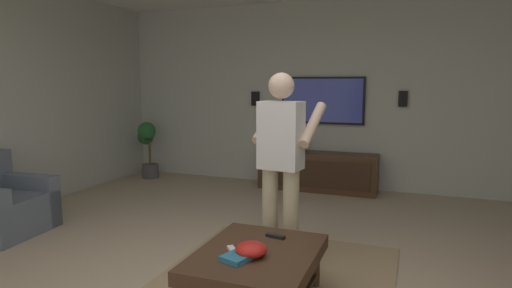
% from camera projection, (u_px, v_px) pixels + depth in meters
% --- Properties ---
extents(wall_back_tv, '(0.10, 6.97, 2.75)m').
position_uv_depth(wall_back_tv, '(335.00, 95.00, 6.30)').
color(wall_back_tv, '#B2B7AD').
rests_on(wall_back_tv, ground).
extents(coffee_table, '(1.00, 0.80, 0.40)m').
position_uv_depth(coffee_table, '(257.00, 265.00, 2.96)').
color(coffee_table, '#422B1C').
rests_on(coffee_table, ground).
extents(media_console, '(0.45, 1.70, 0.55)m').
position_uv_depth(media_console, '(317.00, 171.00, 6.21)').
color(media_console, '#422B1C').
rests_on(media_console, ground).
extents(tv, '(0.05, 1.23, 0.69)m').
position_uv_depth(tv, '(322.00, 100.00, 6.29)').
color(tv, black).
extents(person_standing, '(0.58, 0.59, 1.64)m').
position_uv_depth(person_standing, '(282.00, 156.00, 3.67)').
color(person_standing, '#C6B793').
rests_on(person_standing, ground).
extents(potted_plant_tall, '(0.40, 0.39, 0.93)m').
position_uv_depth(potted_plant_tall, '(147.00, 142.00, 6.97)').
color(potted_plant_tall, '#4C4C51').
rests_on(potted_plant_tall, ground).
extents(bowl, '(0.21, 0.21, 0.10)m').
position_uv_depth(bowl, '(251.00, 249.00, 2.85)').
color(bowl, red).
rests_on(bowl, coffee_table).
extents(remote_white, '(0.14, 0.13, 0.02)m').
position_uv_depth(remote_white, '(232.00, 251.00, 2.92)').
color(remote_white, white).
rests_on(remote_white, coffee_table).
extents(remote_black, '(0.07, 0.16, 0.02)m').
position_uv_depth(remote_black, '(276.00, 236.00, 3.20)').
color(remote_black, black).
rests_on(remote_black, coffee_table).
extents(book, '(0.26, 0.22, 0.04)m').
position_uv_depth(book, '(239.00, 257.00, 2.81)').
color(book, teal).
rests_on(book, coffee_table).
extents(vase_round, '(0.22, 0.22, 0.22)m').
position_uv_depth(vase_round, '(297.00, 145.00, 6.22)').
color(vase_round, red).
rests_on(vase_round, media_console).
extents(wall_speaker_left, '(0.06, 0.12, 0.22)m').
position_uv_depth(wall_speaker_left, '(403.00, 99.00, 5.90)').
color(wall_speaker_left, black).
extents(wall_speaker_right, '(0.06, 0.12, 0.22)m').
position_uv_depth(wall_speaker_right, '(255.00, 99.00, 6.67)').
color(wall_speaker_right, black).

